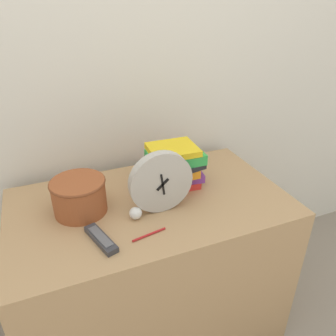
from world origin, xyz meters
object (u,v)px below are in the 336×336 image
crumpled_paper_ball (136,213)px  pen (149,235)px  book_stack (173,167)px  basket (79,195)px  tv_remote (101,239)px  desk_clock (161,182)px

crumpled_paper_ball → pen: size_ratio=0.37×
crumpled_paper_ball → book_stack: bearing=36.2°
basket → tv_remote: 0.21m
pen → book_stack: bearing=52.8°
tv_remote → crumpled_paper_ball: size_ratio=3.65×
crumpled_paper_ball → desk_clock: bearing=9.0°
tv_remote → crumpled_paper_ball: (0.15, 0.08, 0.01)m
pen → crumpled_paper_ball: bearing=96.9°
basket → pen: 0.31m
basket → crumpled_paper_ball: bearing=-34.8°
basket → tv_remote: size_ratio=1.20×
book_stack → crumpled_paper_ball: book_stack is taller
book_stack → basket: book_stack is taller
tv_remote → basket: bearing=99.3°
desk_clock → book_stack: size_ratio=0.90×
book_stack → tv_remote: 0.44m
desk_clock → basket: bearing=159.5°
crumpled_paper_ball → pen: bearing=-83.1°
basket → crumpled_paper_ball: (0.18, -0.12, -0.05)m
pen → tv_remote: bearing=168.4°
desk_clock → crumpled_paper_ball: bearing=-171.0°
pen → basket: bearing=129.4°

